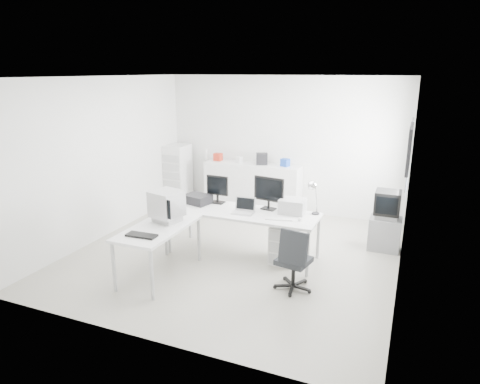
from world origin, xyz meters
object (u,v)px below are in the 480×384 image
at_px(crt_monitor, 167,207).
at_px(filing_cabinet, 178,174).
at_px(office_chair, 294,258).
at_px(main_desk, 242,233).
at_px(laser_printer, 292,206).
at_px(crt_tv, 387,205).
at_px(sideboard, 253,187).
at_px(lcd_monitor_large, 269,193).
at_px(drawer_pedestal, 285,243).
at_px(inkjet_printer, 198,199).
at_px(laptop, 243,207).
at_px(side_desk, 159,251).
at_px(tv_cabinet, 385,234).
at_px(lcd_monitor_small, 217,189).

distance_m(crt_monitor, filing_cabinet, 3.34).
bearing_deg(office_chair, main_desk, 155.46).
xyz_separation_m(laser_printer, office_chair, (0.31, -0.99, -0.40)).
xyz_separation_m(crt_tv, sideboard, (-2.77, 1.11, -0.26)).
bearing_deg(lcd_monitor_large, drawer_pedestal, -20.60).
relative_size(drawer_pedestal, inkjet_printer, 1.44).
bearing_deg(laptop, drawer_pedestal, 10.60).
relative_size(side_desk, inkjet_printer, 3.36).
relative_size(lcd_monitor_large, laptop, 1.72).
bearing_deg(crt_tv, crt_monitor, -146.13).
relative_size(laser_printer, tv_cabinet, 0.71).
bearing_deg(sideboard, lcd_monitor_large, -62.69).
xyz_separation_m(drawer_pedestal, laptop, (-0.65, -0.15, 0.55)).
height_order(side_desk, lcd_monitor_large, lcd_monitor_large).
distance_m(office_chair, sideboard, 3.47).
bearing_deg(tv_cabinet, crt_tv, 0.00).
distance_m(inkjet_printer, crt_monitor, 0.96).
bearing_deg(lcd_monitor_small, inkjet_printer, -151.14).
bearing_deg(side_desk, sideboard, 86.99).
distance_m(crt_tv, filing_cabinet, 4.60).
distance_m(inkjet_printer, laser_printer, 1.60).
relative_size(main_desk, crt_monitor, 5.53).
bearing_deg(office_chair, laser_printer, 118.75).
height_order(side_desk, inkjet_printer, inkjet_printer).
height_order(side_desk, filing_cabinet, filing_cabinet).
height_order(lcd_monitor_small, lcd_monitor_large, lcd_monitor_large).
xyz_separation_m(drawer_pedestal, tv_cabinet, (1.40, 1.08, -0.03)).
bearing_deg(main_desk, side_desk, -127.69).
distance_m(drawer_pedestal, office_chair, 0.91).
height_order(lcd_monitor_small, laptop, lcd_monitor_small).
xyz_separation_m(side_desk, laser_printer, (1.60, 1.32, 0.49)).
relative_size(office_chair, tv_cabinet, 1.68).
height_order(laptop, tv_cabinet, laptop).
height_order(side_desk, sideboard, sideboard).
bearing_deg(laptop, filing_cabinet, 135.80).
height_order(side_desk, lcd_monitor_small, lcd_monitor_small).
bearing_deg(laptop, main_desk, 114.17).
xyz_separation_m(inkjet_printer, sideboard, (0.18, 2.13, -0.31)).
height_order(office_chair, sideboard, sideboard).
bearing_deg(crt_monitor, office_chair, 16.14).
relative_size(side_desk, laser_printer, 3.59).
height_order(laser_printer, filing_cabinet, filing_cabinet).
distance_m(lcd_monitor_small, office_chair, 1.98).
xyz_separation_m(crt_monitor, crt_tv, (2.95, 1.98, -0.19)).
distance_m(drawer_pedestal, lcd_monitor_small, 1.44).
xyz_separation_m(crt_monitor, filing_cabinet, (-1.55, 2.94, -0.31)).
distance_m(drawer_pedestal, crt_monitor, 1.91).
xyz_separation_m(office_chair, tv_cabinet, (1.04, 1.89, -0.19)).
distance_m(lcd_monitor_small, tv_cabinet, 2.88).
bearing_deg(laser_printer, main_desk, -165.92).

